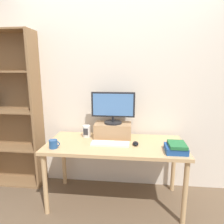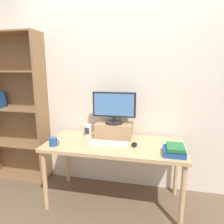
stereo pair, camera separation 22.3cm
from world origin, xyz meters
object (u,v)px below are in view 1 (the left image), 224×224
(riser_box, at_px, (113,130))
(computer_monitor, at_px, (113,107))
(coffee_mug, at_px, (54,144))
(desk_speaker, at_px, (87,131))
(book_stack, at_px, (176,148))
(computer_mouse, at_px, (136,143))
(desk, at_px, (115,149))
(bookshelf_unit, at_px, (5,110))
(keyboard, at_px, (110,144))

(riser_box, height_order, computer_monitor, computer_monitor)
(computer_monitor, height_order, coffee_mug, computer_monitor)
(desk_speaker, bearing_deg, computer_monitor, 3.41)
(book_stack, bearing_deg, computer_mouse, 160.15)
(book_stack, xyz_separation_m, desk_speaker, (-0.99, 0.36, 0.02))
(desk, distance_m, bookshelf_unit, 1.54)
(bookshelf_unit, relative_size, book_stack, 9.07)
(desk, height_order, computer_mouse, computer_mouse)
(computer_monitor, relative_size, desk_speaker, 3.66)
(bookshelf_unit, xyz_separation_m, coffee_mug, (0.84, -0.50, -0.24))
(computer_mouse, height_order, coffee_mug, coffee_mug)
(book_stack, bearing_deg, desk_speaker, 160.15)
(riser_box, distance_m, keyboard, 0.26)
(book_stack, distance_m, desk_speaker, 1.05)
(computer_mouse, bearing_deg, bookshelf_unit, 169.12)
(desk, relative_size, computer_mouse, 14.69)
(bookshelf_unit, height_order, desk_speaker, bookshelf_unit)
(desk, height_order, desk_speaker, desk_speaker)
(desk, height_order, keyboard, keyboard)
(riser_box, distance_m, computer_mouse, 0.36)
(coffee_mug, bearing_deg, computer_monitor, 34.88)
(riser_box, relative_size, keyboard, 1.04)
(bookshelf_unit, distance_m, coffee_mug, 1.00)
(riser_box, height_order, desk_speaker, riser_box)
(keyboard, relative_size, book_stack, 1.90)
(computer_mouse, height_order, book_stack, book_stack)
(desk, relative_size, coffee_mug, 13.21)
(computer_mouse, xyz_separation_m, book_stack, (0.40, -0.14, 0.03))
(computer_mouse, distance_m, desk_speaker, 0.63)
(computer_mouse, xyz_separation_m, coffee_mug, (-0.85, -0.17, 0.03))
(keyboard, relative_size, computer_mouse, 4.01)
(bookshelf_unit, bearing_deg, desk, -11.16)
(keyboard, xyz_separation_m, book_stack, (0.67, -0.13, 0.03))
(desk, relative_size, riser_box, 3.52)
(desk, xyz_separation_m, computer_mouse, (0.23, -0.04, 0.09))
(riser_box, relative_size, coffee_mug, 3.75)
(riser_box, distance_m, book_stack, 0.77)
(desk, xyz_separation_m, bookshelf_unit, (-1.47, 0.29, 0.36))
(computer_mouse, bearing_deg, desk, 170.94)
(coffee_mug, xyz_separation_m, desk_speaker, (0.26, 0.39, 0.03))
(desk, bearing_deg, riser_box, 102.68)
(bookshelf_unit, distance_m, riser_box, 1.44)
(keyboard, xyz_separation_m, desk_speaker, (-0.32, 0.23, 0.06))
(riser_box, height_order, keyboard, riser_box)
(riser_box, xyz_separation_m, computer_mouse, (0.27, -0.23, -0.07))
(computer_mouse, relative_size, book_stack, 0.47)
(computer_monitor, bearing_deg, desk, -77.23)
(keyboard, bearing_deg, computer_mouse, 3.80)
(riser_box, relative_size, book_stack, 1.98)
(keyboard, height_order, coffee_mug, coffee_mug)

